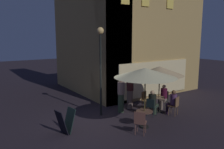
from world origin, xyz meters
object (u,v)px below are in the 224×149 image
object	(u,v)px
cafe_chair_2	(145,99)
cafe_chair_3	(151,106)
cafe_table_0	(144,116)
patron_seated_1	(153,101)
patron_seated_0	(163,95)
cafe_table_1	(159,102)
cafe_chair_0	(140,121)
cafe_chair_4	(175,104)
patio_umbrella_0	(145,73)
patron_seated_2	(172,101)
menu_sandwich_board	(65,121)
street_lamp_near_corner	(101,55)
patron_standing_4	(130,92)
patio_umbrella_1	(160,71)
patron_standing_3	(121,95)
cafe_chair_1	(164,98)

from	to	relation	value
cafe_chair_2	cafe_chair_3	world-z (taller)	cafe_chair_2
cafe_table_0	patron_seated_1	xyz separation A→B (m)	(1.28, 0.85, 0.21)
patron_seated_0	cafe_table_1	bearing A→B (deg)	-0.00
cafe_chair_0	cafe_chair_4	bearing A→B (deg)	-22.10
patio_umbrella_0	cafe_chair_4	xyz separation A→B (m)	(2.21, 0.27, -1.77)
patron_seated_0	patron_seated_2	bearing A→B (deg)	42.87
menu_sandwich_board	cafe_table_0	world-z (taller)	menu_sandwich_board
cafe_table_0	patron_seated_2	bearing A→B (deg)	10.68
patio_umbrella_0	cafe_chair_2	distance (m)	3.05
street_lamp_near_corner	patron_seated_2	xyz separation A→B (m)	(2.92, -1.88, -2.25)
patron_seated_2	patron_standing_4	world-z (taller)	patron_standing_4
cafe_table_1	cafe_chair_2	world-z (taller)	cafe_chair_2
cafe_table_0	patron_seated_1	bearing A→B (deg)	33.64
street_lamp_near_corner	patio_umbrella_1	bearing A→B (deg)	-24.24
menu_sandwich_board	patron_seated_2	world-z (taller)	patron_seated_2
street_lamp_near_corner	cafe_chair_2	size ratio (longest dim) A/B	4.51
cafe_chair_0	cafe_table_1	bearing A→B (deg)	-5.47
patron_standing_3	cafe_chair_4	bearing A→B (deg)	-128.33
cafe_chair_3	patron_seated_0	size ratio (longest dim) A/B	0.69
patron_seated_2	patron_standing_3	bearing A→B (deg)	27.29
patio_umbrella_0	patron_seated_0	xyz separation A→B (m)	(2.56, 1.38, -1.61)
cafe_table_0	cafe_chair_2	xyz separation A→B (m)	(1.69, 1.83, 0.06)
patron_seated_1	patron_standing_4	xyz separation A→B (m)	(-0.19, 1.53, 0.19)
cafe_chair_0	patron_seated_1	distance (m)	2.36
cafe_chair_0	patron_standing_3	bearing A→B (deg)	32.82
cafe_chair_0	patron_seated_2	size ratio (longest dim) A/B	0.76
menu_sandwich_board	cafe_table_0	distance (m)	3.27
patio_umbrella_0	patron_seated_2	xyz separation A→B (m)	(2.16, 0.41, -1.63)
patron_seated_1	cafe_chair_0	bearing A→B (deg)	-165.06
patron_standing_3	patron_standing_4	distance (m)	0.82
cafe_chair_1	patron_standing_4	distance (m)	1.90
patio_umbrella_0	cafe_chair_4	world-z (taller)	patio_umbrella_0
cafe_chair_1	cafe_table_0	bearing A→B (deg)	3.54
cafe_chair_2	patron_standing_4	distance (m)	0.89
cafe_chair_3	patron_seated_1	bearing A→B (deg)	-0.00
cafe_chair_4	patron_seated_1	xyz separation A→B (m)	(-0.93, 0.58, 0.16)
cafe_chair_0	patron_seated_0	bearing A→B (deg)	-6.79
menu_sandwich_board	patron_seated_0	distance (m)	5.58
patron_seated_0	patron_seated_1	xyz separation A→B (m)	(-1.28, -0.52, 0.00)
patron_seated_1	cafe_chair_3	bearing A→B (deg)	180.00
cafe_chair_3	cafe_chair_4	bearing A→B (deg)	-47.10
cafe_chair_1	cafe_chair_2	distance (m)	1.08
cafe_chair_0	patron_seated_2	distance (m)	2.95
street_lamp_near_corner	cafe_chair_2	xyz separation A→B (m)	(2.45, -0.46, -2.39)
patio_umbrella_1	cafe_table_1	bearing A→B (deg)	-7.13
cafe_chair_2	cafe_table_1	bearing A→B (deg)	-0.00
street_lamp_near_corner	cafe_chair_3	xyz separation A→B (m)	(1.92, -1.48, -2.42)
patio_umbrella_1	patron_standing_3	size ratio (longest dim) A/B	1.36
patio_umbrella_1	cafe_chair_3	xyz separation A→B (m)	(-0.76, -0.27, -1.58)
cafe_chair_1	cafe_chair_4	distance (m)	1.26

